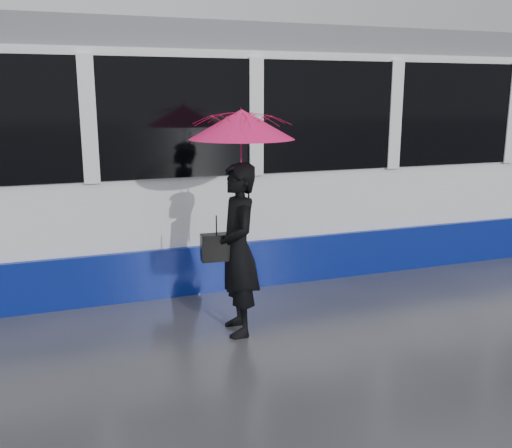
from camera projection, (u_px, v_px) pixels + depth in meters
name	position (u px, v px, depth m)	size (l,w,h in m)	color
ground	(262.00, 326.00, 6.24)	(90.00, 90.00, 0.00)	#29292E
rails	(204.00, 263.00, 8.54)	(34.00, 1.51, 0.02)	#3F3D38
tram	(123.00, 157.00, 7.81)	(26.00, 2.56, 3.35)	white
woman	(238.00, 250.00, 5.91)	(0.66, 0.43, 1.81)	black
umbrella	(242.00, 145.00, 5.68)	(1.13, 1.13, 1.22)	#F01464
handbag	(217.00, 247.00, 5.84)	(0.33, 0.16, 0.46)	black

